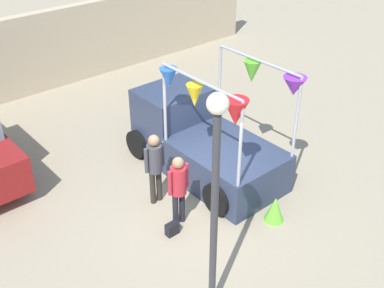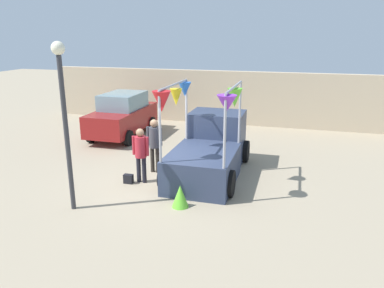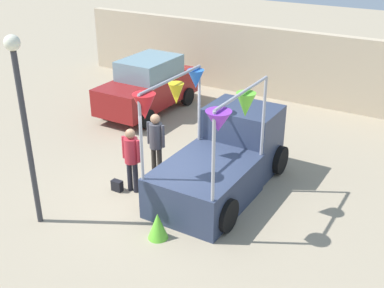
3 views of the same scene
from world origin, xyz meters
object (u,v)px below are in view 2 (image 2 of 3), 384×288
object	(u,v)px
parked_car	(123,115)
folded_kite_bundle_lime	(180,196)
person_customer	(141,150)
vendor_truck	(210,147)
person_vendor	(154,141)
street_lamp	(64,105)
handbag	(128,179)

from	to	relation	value
parked_car	folded_kite_bundle_lime	distance (m)	7.53
parked_car	person_customer	bearing A→B (deg)	-58.55
vendor_truck	parked_car	xyz separation A→B (m)	(-4.68, 3.27, 0.10)
person_vendor	street_lamp	size ratio (longest dim) A/B	0.42
vendor_truck	handbag	world-z (taller)	vendor_truck
vendor_truck	street_lamp	xyz separation A→B (m)	(-2.80, -3.57, 1.87)
street_lamp	person_vendor	bearing A→B (deg)	70.63
street_lamp	folded_kite_bundle_lime	size ratio (longest dim) A/B	7.00
parked_car	handbag	world-z (taller)	parked_car
vendor_truck	handbag	size ratio (longest dim) A/B	14.70
person_vendor	parked_car	bearing A→B (deg)	128.05
parked_car	handbag	size ratio (longest dim) A/B	14.29
person_vendor	handbag	xyz separation A→B (m)	(-0.43, -1.13, -0.93)
person_customer	street_lamp	distance (m)	2.91
vendor_truck	folded_kite_bundle_lime	world-z (taller)	vendor_truck
parked_car	street_lamp	xyz separation A→B (m)	(1.88, -6.84, 1.77)
vendor_truck	folded_kite_bundle_lime	bearing A→B (deg)	-93.50
person_vendor	street_lamp	bearing A→B (deg)	-109.37
handbag	folded_kite_bundle_lime	distance (m)	2.27
person_customer	folded_kite_bundle_lime	world-z (taller)	person_customer
parked_car	folded_kite_bundle_lime	bearing A→B (deg)	-53.01
person_customer	handbag	xyz separation A→B (m)	(-0.35, -0.20, -0.88)
parked_car	handbag	xyz separation A→B (m)	(2.52, -4.90, -0.80)
vendor_truck	folded_kite_bundle_lime	distance (m)	2.78
handbag	street_lamp	xyz separation A→B (m)	(-0.65, -1.94, 2.58)
person_vendor	handbag	size ratio (longest dim) A/B	6.28
person_customer	person_vendor	bearing A→B (deg)	85.04
folded_kite_bundle_lime	vendor_truck	bearing A→B (deg)	86.50
parked_car	handbag	distance (m)	5.57
vendor_truck	person_vendor	distance (m)	1.81
person_vendor	person_customer	bearing A→B (deg)	-94.96
vendor_truck	street_lamp	size ratio (longest dim) A/B	0.98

